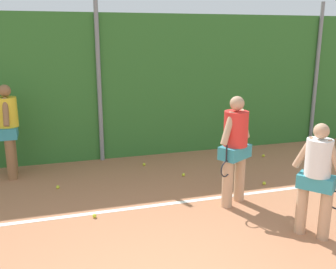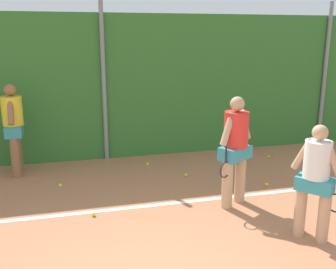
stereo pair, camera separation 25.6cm
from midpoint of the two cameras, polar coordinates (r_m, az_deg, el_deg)
name	(u,v)px [view 2 (the right image)]	position (r m, az deg, el deg)	size (l,w,h in m)	color
ground_plane	(132,236)	(5.86, -4.15, -14.83)	(30.72, 30.72, 0.00)	#B2704C
hedge_fence_backdrop	(103,88)	(9.09, -8.77, 6.83)	(19.97, 0.25, 3.36)	#33702D
fence_post_center	(104,81)	(8.90, -8.70, 7.79)	(0.10, 0.10, 3.70)	gray
fence_post_right	(325,75)	(11.05, 22.86, 8.11)	(0.10, 0.10, 3.70)	gray
court_baseline_paint	(123,209)	(6.69, -5.61, -10.90)	(14.59, 0.10, 0.01)	white
player_foreground_near	(316,177)	(5.81, 22.29, -5.87)	(0.59, 0.60, 1.70)	tan
player_midcourt	(235,146)	(6.57, 11.07, -1.67)	(0.74, 0.56, 1.90)	tan
player_backcourt_far	(13,124)	(8.50, -21.17, 1.39)	(0.41, 0.81, 1.92)	#8C603D
tennis_ball_0	(267,185)	(7.84, 15.36, -7.21)	(0.07, 0.07, 0.07)	#CCDB33
tennis_ball_1	(269,157)	(9.59, 15.46, -3.22)	(0.07, 0.07, 0.07)	#CCDB33
tennis_ball_3	(60,185)	(7.79, -14.79, -7.33)	(0.07, 0.07, 0.07)	#CCDB33
tennis_ball_4	(93,214)	(6.48, -9.88, -11.62)	(0.07, 0.07, 0.07)	#CCDB33
tennis_ball_8	(148,164)	(8.74, -2.22, -4.42)	(0.07, 0.07, 0.07)	#CCDB33
tennis_ball_10	(322,177)	(8.59, 22.67, -5.92)	(0.07, 0.07, 0.07)	#CCDB33
tennis_ball_11	(186,175)	(8.09, 3.60, -6.02)	(0.07, 0.07, 0.07)	#CCDB33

